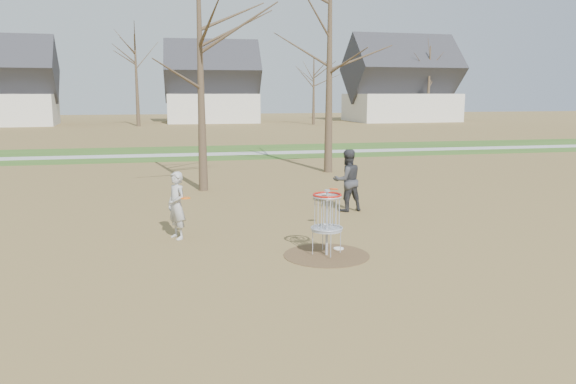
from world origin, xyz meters
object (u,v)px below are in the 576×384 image
object	(u,v)px
player_throwing	(347,180)
disc_grounded	(339,248)
player_standing	(177,205)
disc_golf_basket	(327,212)

from	to	relation	value
player_throwing	disc_grounded	xyz separation A→B (m)	(-1.42, -3.81, -0.87)
player_standing	disc_golf_basket	size ratio (longest dim) A/B	1.16
player_standing	disc_golf_basket	xyz separation A→B (m)	(3.01, -2.04, 0.13)
disc_grounded	disc_golf_basket	size ratio (longest dim) A/B	0.16
disc_grounded	disc_golf_basket	distance (m)	1.04
player_throwing	disc_grounded	size ratio (longest dim) A/B	8.05
player_standing	player_throwing	size ratio (longest dim) A/B	0.88
disc_golf_basket	disc_grounded	bearing A→B (deg)	44.83
player_standing	player_throwing	world-z (taller)	player_throwing
disc_grounded	disc_golf_basket	world-z (taller)	disc_golf_basket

